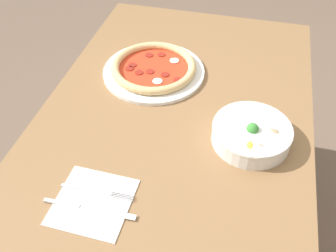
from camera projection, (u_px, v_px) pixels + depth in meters
ground_plane at (175, 233)px, 1.65m from camera, size 8.00×8.00×0.00m
dining_table at (178, 132)px, 1.21m from camera, size 1.14×0.78×0.76m
pizza at (154, 69)px, 1.22m from camera, size 0.33×0.33×0.04m
bowl at (252, 133)px, 0.99m from camera, size 0.21×0.21×0.07m
napkin at (93, 202)px, 0.87m from camera, size 0.18×0.18×0.00m
fork at (96, 192)px, 0.89m from camera, size 0.02×0.18×0.00m
knife at (85, 208)px, 0.86m from camera, size 0.02×0.22×0.01m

